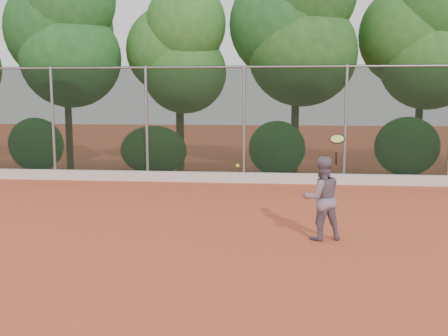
# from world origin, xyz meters

# --- Properties ---
(ground) EXTENTS (80.00, 80.00, 0.00)m
(ground) POSITION_xyz_m (0.00, 0.00, 0.00)
(ground) COLOR #CB5030
(ground) RESTS_ON ground
(concrete_curb) EXTENTS (24.00, 0.20, 0.30)m
(concrete_curb) POSITION_xyz_m (0.00, 6.82, 0.15)
(concrete_curb) COLOR silver
(concrete_curb) RESTS_ON ground
(tennis_player) EXTENTS (0.87, 0.76, 1.50)m
(tennis_player) POSITION_xyz_m (1.77, 0.84, 0.75)
(tennis_player) COLOR slate
(tennis_player) RESTS_ON ground
(chainlink_fence) EXTENTS (24.09, 0.09, 3.50)m
(chainlink_fence) POSITION_xyz_m (-0.00, 7.00, 1.86)
(chainlink_fence) COLOR black
(chainlink_fence) RESTS_ON ground
(foliage_backdrop) EXTENTS (23.70, 3.63, 7.55)m
(foliage_backdrop) POSITION_xyz_m (-0.55, 8.98, 4.40)
(foliage_backdrop) COLOR #432A1A
(foliage_backdrop) RESTS_ON ground
(tennis_racket) EXTENTS (0.31, 0.29, 0.56)m
(tennis_racket) POSITION_xyz_m (2.00, 0.72, 1.79)
(tennis_racket) COLOR black
(tennis_racket) RESTS_ON ground
(tennis_ball_in_flight) EXTENTS (0.06, 0.06, 0.06)m
(tennis_ball_in_flight) POSITION_xyz_m (0.28, 0.57, 1.36)
(tennis_ball_in_flight) COLOR #C7E935
(tennis_ball_in_flight) RESTS_ON ground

